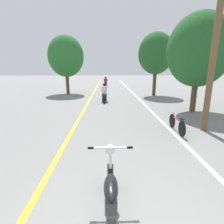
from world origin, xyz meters
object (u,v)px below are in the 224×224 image
roadside_tree_right_far (156,54)px  utility_pole (216,39)px  bicycle_parked (177,124)px  motorcycle_foreground (111,195)px  motorcycle_rider_far (106,83)px  motorcycle_rider_lead (104,95)px  roadside_tree_left (66,56)px  roadside_tree_right_near (199,51)px

roadside_tree_right_far → utility_pole: bearing=-92.2°
bicycle_parked → motorcycle_foreground: bearing=-123.7°
motorcycle_rider_far → bicycle_parked: motorcycle_rider_far is taller
motorcycle_rider_far → bicycle_parked: bearing=-80.3°
motorcycle_foreground → motorcycle_rider_lead: motorcycle_rider_lead is taller
roadside_tree_left → motorcycle_rider_lead: 6.61m
utility_pole → motorcycle_rider_far: bearing=103.5°
utility_pole → roadside_tree_left: bearing=126.2°
utility_pole → bicycle_parked: size_ratio=4.26×
utility_pole → roadside_tree_right_far: 9.61m
bicycle_parked → roadside_tree_right_near: bearing=56.2°
motorcycle_foreground → bicycle_parked: 4.97m
motorcycle_rider_lead → bicycle_parked: 7.38m
roadside_tree_right_near → motorcycle_rider_lead: bearing=148.5°
roadside_tree_right_near → motorcycle_rider_far: size_ratio=2.58×
bicycle_parked → motorcycle_rider_lead: bearing=114.4°
motorcycle_rider_lead → roadside_tree_right_near: bearing=-31.5°
roadside_tree_right_far → motorcycle_rider_lead: roadside_tree_right_far is taller
roadside_tree_right_far → motorcycle_rider_far: roadside_tree_right_far is taller
roadside_tree_right_far → motorcycle_foreground: size_ratio=2.79×
utility_pole → bicycle_parked: bearing=-171.7°
roadside_tree_left → bicycle_parked: size_ratio=3.42×
utility_pole → bicycle_parked: utility_pole is taller
motorcycle_foreground → motorcycle_rider_lead: (-0.29, 10.85, 0.10)m
roadside_tree_left → motorcycle_foreground: bearing=-75.1°
utility_pole → roadside_tree_left: (-8.05, 10.99, 0.03)m
motorcycle_rider_lead → bicycle_parked: bearing=-65.6°
motorcycle_rider_far → roadside_tree_right_near: bearing=-69.8°
roadside_tree_right_near → motorcycle_rider_far: bearing=110.2°
roadside_tree_right_far → roadside_tree_left: 8.54m
roadside_tree_left → motorcycle_foreground: (4.06, -15.31, -3.18)m
roadside_tree_right_near → roadside_tree_left: (-9.12, 7.74, 0.14)m
roadside_tree_left → bicycle_parked: 13.50m
motorcycle_foreground → bicycle_parked: bearing=56.3°
roadside_tree_left → motorcycle_foreground: 16.16m
roadside_tree_right_far → roadside_tree_left: bearing=170.6°
roadside_tree_right_far → motorcycle_foreground: roadside_tree_right_far is taller
roadside_tree_right_near → motorcycle_rider_far: roadside_tree_right_near is taller
roadside_tree_right_far → motorcycle_foreground: (-4.36, -13.92, -3.35)m
motorcycle_foreground → motorcycle_rider_lead: 10.85m
roadside_tree_left → utility_pole: bearing=-53.8°
utility_pole → motorcycle_rider_lead: 8.39m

